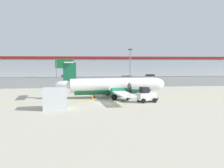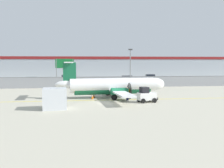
{
  "view_description": "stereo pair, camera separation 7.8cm",
  "coord_description": "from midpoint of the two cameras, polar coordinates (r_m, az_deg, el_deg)",
  "views": [
    {
      "loc": [
        -3.91,
        -29.67,
        4.91
      ],
      "look_at": [
        0.43,
        5.08,
        1.8
      ],
      "focal_mm": 40.0,
      "sensor_mm": 36.0,
      "label": 1
    },
    {
      "loc": [
        -3.83,
        -29.68,
        4.91
      ],
      "look_at": [
        0.43,
        5.08,
        1.8
      ],
      "focal_mm": 40.0,
      "sensor_mm": 36.0,
      "label": 2
    }
  ],
  "objects": [
    {
      "name": "perimeter_fence",
      "position": [
        47.98,
        -2.47,
        0.54
      ],
      "size": [
        98.0,
        0.1,
        2.1
      ],
      "color": "gray",
      "rests_on": "ground"
    },
    {
      "name": "background_building",
      "position": [
        77.78,
        -4.28,
        3.85
      ],
      "size": [
        91.0,
        8.1,
        6.5
      ],
      "color": "#A8B2BC",
      "rests_on": "ground"
    },
    {
      "name": "parked_car_1",
      "position": [
        62.56,
        -10.64,
        1.31
      ],
      "size": [
        4.32,
        2.27,
        1.58
      ],
      "rotation": [
        0.0,
        0.0,
        3.22
      ],
      "color": "#B28C19",
      "rests_on": "parking_lot_strip"
    },
    {
      "name": "parked_car_0",
      "position": [
        55.88,
        -17.94,
        0.71
      ],
      "size": [
        4.36,
        2.37,
        1.58
      ],
      "rotation": [
        0.0,
        0.0,
        0.11
      ],
      "color": "slate",
      "rests_on": "parking_lot_strip"
    },
    {
      "name": "ground_crew_worker",
      "position": [
        31.93,
        3.5,
        -2.05
      ],
      "size": [
        0.52,
        0.46,
        1.7
      ],
      "rotation": [
        0.0,
        0.0,
        2.09
      ],
      "color": "#191E4C",
      "rests_on": "ground"
    },
    {
      "name": "traffic_cone_near_right",
      "position": [
        34.55,
        -4.23,
        -2.58
      ],
      "size": [
        0.36,
        0.36,
        0.64
      ],
      "color": "orange",
      "rests_on": "ground"
    },
    {
      "name": "parked_car_3",
      "position": [
        58.85,
        3.26,
        1.16
      ],
      "size": [
        4.27,
        2.16,
        1.58
      ],
      "rotation": [
        0.0,
        0.0,
        3.19
      ],
      "color": "silver",
      "rests_on": "parking_lot_strip"
    },
    {
      "name": "baggage_tug",
      "position": [
        30.66,
        7.82,
        -2.57
      ],
      "size": [
        2.5,
        1.75,
        1.88
      ],
      "rotation": [
        0.0,
        0.0,
        0.19
      ],
      "color": "silver",
      "rests_on": "ground"
    },
    {
      "name": "apron_light_pole",
      "position": [
        45.66,
        4.14,
        4.3
      ],
      "size": [
        0.7,
        0.3,
        7.27
      ],
      "color": "slate",
      "rests_on": "ground"
    },
    {
      "name": "ground_plane",
      "position": [
        32.29,
        -0.15,
        -3.67
      ],
      "size": [
        140.0,
        140.0,
        0.01
      ],
      "color": "#B2AD99"
    },
    {
      "name": "traffic_cone_near_left",
      "position": [
        33.09,
        -4.56,
        -2.93
      ],
      "size": [
        0.36,
        0.36,
        0.64
      ],
      "color": "orange",
      "rests_on": "ground"
    },
    {
      "name": "traffic_cone_far_left",
      "position": [
        35.77,
        -11.18,
        -2.41
      ],
      "size": [
        0.36,
        0.36,
        0.64
      ],
      "color": "orange",
      "rests_on": "ground"
    },
    {
      "name": "commuter_airplane",
      "position": [
        34.25,
        0.6,
        -0.47
      ],
      "size": [
        15.36,
        16.08,
        4.92
      ],
      "rotation": [
        0.0,
        0.0,
        0.09
      ],
      "color": "white",
      "rests_on": "ground"
    },
    {
      "name": "cargo_container",
      "position": [
        26.63,
        -12.99,
        -3.28
      ],
      "size": [
        2.57,
        2.2,
        2.2
      ],
      "rotation": [
        0.0,
        0.0,
        0.09
      ],
      "color": "silver",
      "rests_on": "ground"
    },
    {
      "name": "parked_car_4",
      "position": [
        65.72,
        8.73,
        1.51
      ],
      "size": [
        4.31,
        2.24,
        1.58
      ],
      "rotation": [
        0.0,
        0.0,
        -0.07
      ],
      "color": "black",
      "rests_on": "parking_lot_strip"
    },
    {
      "name": "parking_lot_strip",
      "position": [
        59.5,
        -3.37,
        0.39
      ],
      "size": [
        98.0,
        17.0,
        0.12
      ],
      "color": "#38383A",
      "rests_on": "ground"
    },
    {
      "name": "parked_car_2",
      "position": [
        53.51,
        -3.3,
        0.76
      ],
      "size": [
        4.33,
        2.29,
        1.58
      ],
      "rotation": [
        0.0,
        0.0,
        3.05
      ],
      "color": "red",
      "rests_on": "parking_lot_strip"
    },
    {
      "name": "highway_sign",
      "position": [
        49.65,
        -10.84,
        4.1
      ],
      "size": [
        3.6,
        0.14,
        5.5
      ],
      "color": "slate",
      "rests_on": "ground"
    }
  ]
}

